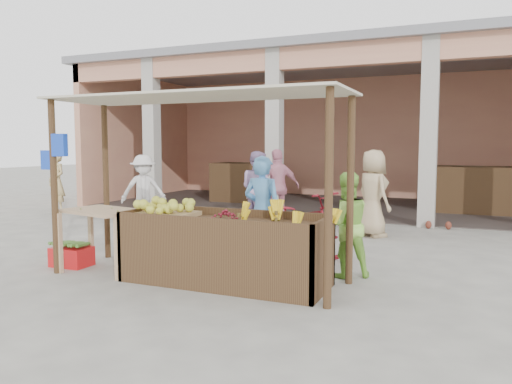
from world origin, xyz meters
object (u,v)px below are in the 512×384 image
at_px(red_crate, 72,257).
at_px(vendor_blue, 263,208).
at_px(motorcycle, 299,221).
at_px(side_table, 103,220).
at_px(fruit_stall, 225,252).
at_px(vendor_green, 346,222).

xyz_separation_m(red_crate, vendor_blue, (2.55, 1.10, 0.72)).
bearing_deg(motorcycle, side_table, 155.12).
xyz_separation_m(side_table, red_crate, (-0.63, 0.06, -0.59)).
xyz_separation_m(side_table, vendor_blue, (1.91, 1.16, 0.13)).
relative_size(fruit_stall, side_table, 2.17).
bearing_deg(vendor_green, fruit_stall, 3.56).
xyz_separation_m(vendor_blue, vendor_green, (1.24, -0.12, -0.12)).
xyz_separation_m(side_table, vendor_green, (3.15, 1.05, 0.01)).
bearing_deg(fruit_stall, motorcycle, 81.36).
bearing_deg(fruit_stall, side_table, -176.12).
relative_size(red_crate, vendor_green, 0.36).
bearing_deg(side_table, red_crate, -173.32).
xyz_separation_m(red_crate, motorcycle, (2.77, 2.09, 0.39)).
xyz_separation_m(vendor_green, motorcycle, (-1.02, 1.11, -0.20)).
distance_m(red_crate, vendor_green, 3.95).
height_order(side_table, motorcycle, motorcycle).
relative_size(fruit_stall, vendor_blue, 1.52).
height_order(fruit_stall, motorcycle, motorcycle).
bearing_deg(vendor_blue, red_crate, 27.54).
bearing_deg(motorcycle, fruit_stall, -168.84).
distance_m(side_table, red_crate, 0.87).
distance_m(fruit_stall, vendor_green, 1.65).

